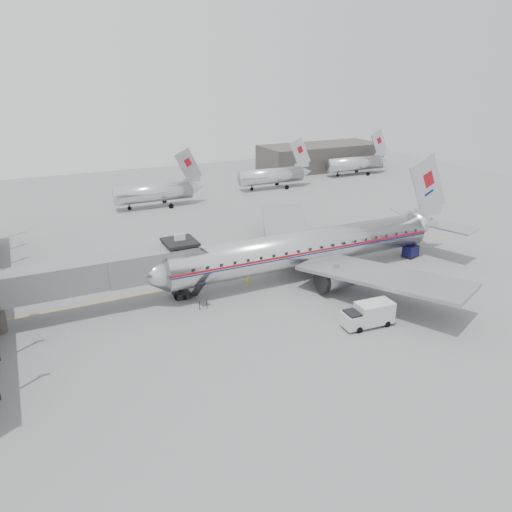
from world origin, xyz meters
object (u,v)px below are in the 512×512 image
Objects in this scene: airliner at (310,247)px; baggage_cart_navy at (411,251)px; service_van at (368,314)px; ramp_worker at (248,278)px; baggage_cart_white at (330,266)px.

airliner reaches higher than baggage_cart_navy.
ramp_worker is (-6.47, 13.87, -0.37)m from service_van.
baggage_cart_navy is (17.00, 12.87, -0.42)m from service_van.
service_van is at bearing -102.77° from ramp_worker.
baggage_cart_navy is 1.32× the size of ramp_worker.
baggage_cart_white is 10.73m from ramp_worker.
service_van is 2.04× the size of baggage_cart_white.
baggage_cart_navy is at bearing 41.23° from service_van.
airliner is 16.75× the size of baggage_cart_white.
airliner reaches higher than ramp_worker.
airliner is at bearing 160.31° from baggage_cart_navy.
service_van is 21.33m from baggage_cart_navy.
service_van is at bearing -98.22° from airliner.
ramp_worker is (-23.47, 1.00, 0.05)m from baggage_cart_navy.
ramp_worker is at bearing 161.68° from baggage_cart_navy.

